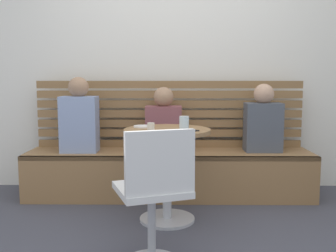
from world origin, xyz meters
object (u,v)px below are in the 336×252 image
(phone_on_table, at_px, (190,130))
(plate_small, at_px, (144,126))
(cafe_table, at_px, (167,157))
(cup_espresso_small, at_px, (151,126))
(person_adult, at_px, (79,119))
(person_child_left, at_px, (164,123))
(person_child_middle, at_px, (263,122))
(cup_glass_tall, at_px, (184,124))
(white_chair, at_px, (155,193))
(booth_bench, at_px, (169,174))

(phone_on_table, bearing_deg, plate_small, 109.12)
(cafe_table, height_order, plate_small, plate_small)
(cup_espresso_small, bearing_deg, person_adult, 135.80)
(cafe_table, distance_m, person_child_left, 0.71)
(person_adult, xyz_separation_m, person_child_middle, (1.74, 0.04, -0.03))
(person_adult, relative_size, phone_on_table, 5.05)
(cafe_table, distance_m, cup_glass_tall, 0.37)
(person_adult, xyz_separation_m, cup_espresso_small, (0.71, -0.69, 0.01))
(white_chair, distance_m, cup_glass_tall, 0.72)
(white_chair, bearing_deg, phone_on_table, 71.83)
(booth_bench, height_order, white_chair, white_chair)
(plate_small, bearing_deg, cafe_table, -30.61)
(person_child_middle, xyz_separation_m, cup_glass_tall, (-0.78, -0.87, 0.08))
(phone_on_table, bearing_deg, cafe_table, 109.86)
(cafe_table, distance_m, person_child_middle, 1.15)
(person_child_middle, bearing_deg, cup_glass_tall, -131.63)
(white_chair, bearing_deg, cup_espresso_small, 94.63)
(person_adult, relative_size, person_child_left, 1.15)
(cup_glass_tall, bearing_deg, person_adult, 139.15)
(cup_espresso_small, height_order, phone_on_table, cup_espresso_small)
(phone_on_table, bearing_deg, cup_espresso_small, 132.21)
(booth_bench, distance_m, phone_on_table, 0.92)
(booth_bench, relative_size, person_child_left, 4.41)
(white_chair, bearing_deg, plate_small, 97.73)
(person_adult, distance_m, cup_espresso_small, 0.99)
(booth_bench, xyz_separation_m, phone_on_table, (0.16, -0.74, 0.52))
(cup_glass_tall, bearing_deg, white_chair, -107.23)
(person_child_left, relative_size, person_child_middle, 0.95)
(person_child_left, bearing_deg, cup_espresso_small, -96.21)
(person_child_left, xyz_separation_m, plate_small, (-0.15, -0.58, 0.04))
(person_adult, xyz_separation_m, phone_on_table, (1.01, -0.73, -0.01))
(booth_bench, height_order, plate_small, plate_small)
(cup_glass_tall, distance_m, phone_on_table, 0.13)
(cup_espresso_small, bearing_deg, cup_glass_tall, -29.15)
(white_chair, bearing_deg, cup_glass_tall, 72.77)
(person_child_left, relative_size, plate_small, 3.60)
(cafe_table, distance_m, phone_on_table, 0.30)
(booth_bench, height_order, person_child_middle, person_child_middle)
(booth_bench, height_order, cafe_table, cafe_table)
(booth_bench, bearing_deg, person_child_middle, 1.70)
(person_child_middle, xyz_separation_m, cup_espresso_small, (-1.03, -0.73, 0.04))
(cafe_table, distance_m, plate_small, 0.32)
(person_child_middle, xyz_separation_m, plate_small, (-1.09, -0.56, 0.02))
(cafe_table, xyz_separation_m, person_adult, (-0.84, 0.63, 0.24))
(person_adult, relative_size, cup_glass_tall, 5.89)
(white_chair, xyz_separation_m, plate_small, (-0.13, 0.92, 0.28))
(cup_glass_tall, bearing_deg, person_child_middle, 48.37)
(booth_bench, height_order, cup_espresso_small, cup_espresso_small)
(cafe_table, relative_size, cup_espresso_small, 13.21)
(person_adult, distance_m, person_child_middle, 1.74)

